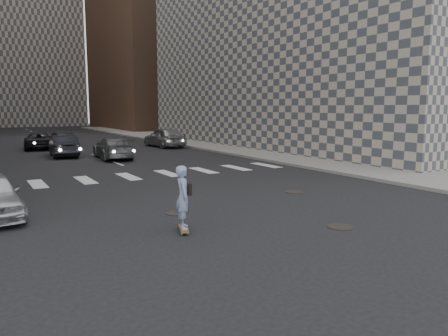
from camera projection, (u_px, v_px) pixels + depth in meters
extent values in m
plane|color=black|center=(253.00, 214.00, 13.45)|extent=(160.00, 160.00, 0.00)
cube|color=gray|center=(262.00, 144.00, 37.79)|extent=(13.00, 80.00, 0.15)
cube|color=#ADA08E|center=(312.00, 15.00, 37.01)|extent=(15.00, 33.00, 22.00)
cube|color=black|center=(273.00, 125.00, 30.75)|extent=(0.30, 18.00, 4.00)
cube|color=brown|center=(162.00, 12.00, 67.98)|extent=(18.00, 24.00, 36.00)
cylinder|color=black|center=(340.00, 227.00, 11.91)|extent=(0.70, 0.70, 0.02)
cylinder|color=black|center=(177.00, 213.00, 13.47)|extent=(0.70, 0.70, 0.02)
cylinder|color=black|center=(294.00, 192.00, 16.81)|extent=(0.70, 0.70, 0.02)
cube|color=brown|center=(184.00, 228.00, 11.49)|extent=(0.50, 0.91, 0.02)
cylinder|color=green|center=(182.00, 234.00, 11.18)|extent=(0.05, 0.07, 0.06)
cylinder|color=green|center=(188.00, 234.00, 11.21)|extent=(0.05, 0.07, 0.06)
cylinder|color=green|center=(180.00, 227.00, 11.79)|extent=(0.05, 0.07, 0.06)
cylinder|color=green|center=(185.00, 227.00, 11.82)|extent=(0.05, 0.07, 0.06)
imported|color=#92A2D5|center=(183.00, 197.00, 11.37)|extent=(0.58, 0.71, 1.67)
cube|color=black|center=(190.00, 189.00, 11.43)|extent=(0.18, 0.29, 0.31)
imported|color=black|center=(63.00, 146.00, 28.99)|extent=(1.85, 4.50, 1.45)
imported|color=#5C6063|center=(113.00, 148.00, 27.77)|extent=(2.29, 4.87, 1.37)
imported|color=black|center=(39.00, 141.00, 34.16)|extent=(2.63, 4.86, 1.29)
imported|color=#A1A3A8|center=(164.00, 137.00, 35.84)|extent=(2.26, 4.93, 1.64)
imported|color=black|center=(62.00, 140.00, 35.49)|extent=(1.74, 4.03, 1.29)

